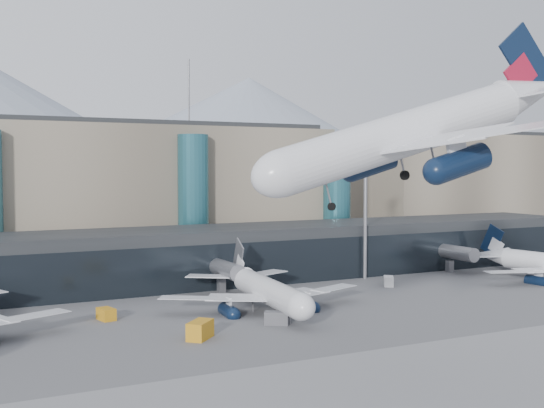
{
  "coord_description": "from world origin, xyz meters",
  "views": [
    {
      "loc": [
        -44.0,
        -59.0,
        21.02
      ],
      "look_at": [
        2.04,
        32.0,
        15.67
      ],
      "focal_mm": 45.0,
      "sensor_mm": 36.0,
      "label": 1
    }
  ],
  "objects": [
    {
      "name": "terminal_east",
      "position": [
        95.0,
        90.0,
        15.44
      ],
      "size": [
        70.0,
        30.0,
        31.0
      ],
      "color": "gray",
      "rests_on": "ground"
    },
    {
      "name": "hero_jet",
      "position": [
        -2.85,
        -9.82,
        25.62
      ],
      "size": [
        34.83,
        35.74,
        11.51
      ],
      "rotation": [
        0.0,
        -0.28,
        -0.04
      ],
      "color": "silver",
      "rests_on": "ground"
    },
    {
      "name": "terminal_main",
      "position": [
        -25.0,
        90.0,
        15.44
      ],
      "size": [
        130.0,
        30.0,
        31.0
      ],
      "color": "gray",
      "rests_on": "ground"
    },
    {
      "name": "veh_c",
      "position": [
        -2.54,
        21.59,
        0.89
      ],
      "size": [
        3.59,
        3.16,
        1.77
      ],
      "primitive_type": "cube",
      "rotation": [
        0.0,
        0.0,
        -0.58
      ],
      "color": "#4D4D52",
      "rests_on": "ground"
    },
    {
      "name": "ground",
      "position": [
        0.0,
        0.0,
        0.0
      ],
      "size": [
        900.0,
        900.0,
        0.0
      ],
      "primitive_type": "plane",
      "color": "#515154",
      "rests_on": "ground"
    },
    {
      "name": "veh_b",
      "position": [
        -22.35,
        34.72,
        0.83
      ],
      "size": [
        2.34,
        3.2,
        1.67
      ],
      "primitive_type": "cube",
      "rotation": [
        0.0,
        0.0,
        1.78
      ],
      "color": "#C18116",
      "rests_on": "ground"
    },
    {
      "name": "veh_g",
      "position": [
        9.32,
        36.13,
        0.61
      ],
      "size": [
        1.99,
        2.42,
        1.22
      ],
      "primitive_type": "cube",
      "rotation": [
        0.0,
        0.0,
        -1.14
      ],
      "color": "silver",
      "rests_on": "ground"
    },
    {
      "name": "lightmast_mid",
      "position": [
        30.0,
        48.0,
        14.42
      ],
      "size": [
        3.0,
        1.2,
        25.6
      ],
      "color": "slate",
      "rests_on": "ground"
    },
    {
      "name": "teal_towers",
      "position": [
        -14.99,
        74.01,
        14.01
      ],
      "size": [
        116.4,
        19.4,
        46.0
      ],
      "color": "#245B67",
      "rests_on": "ground"
    },
    {
      "name": "concourse",
      "position": [
        -0.02,
        57.73,
        4.97
      ],
      "size": [
        170.0,
        27.0,
        10.0
      ],
      "color": "black",
      "rests_on": "ground"
    },
    {
      "name": "runway_strip",
      "position": [
        0.0,
        -15.0,
        0.02
      ],
      "size": [
        400.0,
        40.0,
        0.04
      ],
      "primitive_type": "cube",
      "color": "slate",
      "rests_on": "ground"
    },
    {
      "name": "mountain_ridge",
      "position": [
        15.97,
        380.0,
        45.74
      ],
      "size": [
        910.0,
        400.0,
        110.0
      ],
      "color": "gray",
      "rests_on": "ground"
    },
    {
      "name": "jet_parked_mid",
      "position": [
        0.51,
        32.34,
        4.03
      ],
      "size": [
        32.93,
        32.68,
        10.66
      ],
      "rotation": [
        0.0,
        0.0,
        1.47
      ],
      "color": "silver",
      "rests_on": "ground"
    },
    {
      "name": "runway_markings",
      "position": [
        -0.0,
        -15.0,
        0.05
      ],
      "size": [
        128.0,
        1.0,
        0.02
      ],
      "color": "gold",
      "rests_on": "ground"
    },
    {
      "name": "jet_parked_right",
      "position": [
        60.17,
        32.36,
        4.14
      ],
      "size": [
        33.64,
        33.73,
        10.94
      ],
      "rotation": [
        0.0,
        0.0,
        1.71
      ],
      "color": "silver",
      "rests_on": "ground"
    },
    {
      "name": "veh_d",
      "position": [
        29.09,
        39.29,
        0.87
      ],
      "size": [
        3.04,
        3.44,
        1.74
      ],
      "primitive_type": "cube",
      "rotation": [
        0.0,
        0.0,
        0.99
      ],
      "color": "silver",
      "rests_on": "ground"
    },
    {
      "name": "veh_h",
      "position": [
        -14.45,
        19.02,
        1.11
      ],
      "size": [
        4.32,
        4.36,
        2.22
      ],
      "primitive_type": "cube",
      "rotation": [
        0.0,
        0.0,
        0.8
      ],
      "color": "#C18116",
      "rests_on": "ground"
    }
  ]
}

